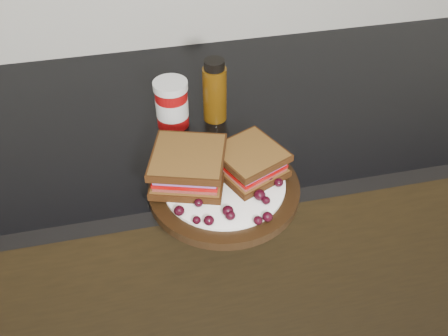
{
  "coord_description": "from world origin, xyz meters",
  "views": [
    {
      "loc": [
        0.11,
        0.77,
        1.55
      ],
      "look_at": [
        0.25,
        1.42,
        0.96
      ],
      "focal_mm": 40.0,
      "sensor_mm": 36.0,
      "label": 1
    }
  ],
  "objects_px": {
    "sandwich_left": "(189,166)",
    "oil_bottle": "(215,90)",
    "condiment_jar": "(172,104)",
    "plate": "(224,189)"
  },
  "relations": [
    {
      "from": "condiment_jar",
      "to": "oil_bottle",
      "type": "height_order",
      "value": "oil_bottle"
    },
    {
      "from": "sandwich_left",
      "to": "condiment_jar",
      "type": "xyz_separation_m",
      "value": [
        -0.0,
        0.2,
        -0.0
      ]
    },
    {
      "from": "plate",
      "to": "sandwich_left",
      "type": "bearing_deg",
      "value": 157.02
    },
    {
      "from": "plate",
      "to": "condiment_jar",
      "type": "xyz_separation_m",
      "value": [
        -0.06,
        0.23,
        0.04
      ]
    },
    {
      "from": "condiment_jar",
      "to": "sandwich_left",
      "type": "bearing_deg",
      "value": -89.59
    },
    {
      "from": "condiment_jar",
      "to": "oil_bottle",
      "type": "bearing_deg",
      "value": 2.04
    },
    {
      "from": "sandwich_left",
      "to": "oil_bottle",
      "type": "bearing_deg",
      "value": 83.62
    },
    {
      "from": "plate",
      "to": "oil_bottle",
      "type": "relative_size",
      "value": 1.96
    },
    {
      "from": "condiment_jar",
      "to": "oil_bottle",
      "type": "distance_m",
      "value": 0.1
    },
    {
      "from": "condiment_jar",
      "to": "plate",
      "type": "bearing_deg",
      "value": -74.99
    }
  ]
}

